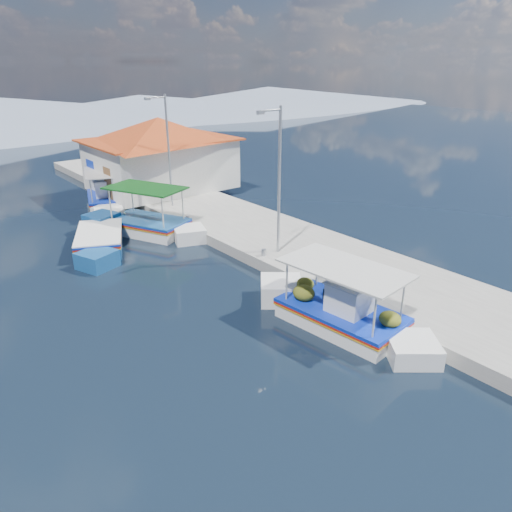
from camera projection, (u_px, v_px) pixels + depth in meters
ground at (217, 312)px, 16.43m from camera, size 160.00×160.00×0.00m
quay at (245, 227)px, 24.08m from camera, size 5.00×44.00×0.50m
bollards at (219, 232)px, 22.17m from camera, size 0.20×17.20×0.30m
main_caique at (339, 313)px, 15.44m from camera, size 2.53×7.14×2.36m
caique_green_canopy at (148, 225)px, 23.91m from camera, size 3.92×6.43×2.64m
caique_blue_hull at (99, 241)px, 22.04m from camera, size 3.77×6.09×1.19m
caique_far at (105, 199)px, 28.45m from camera, size 3.32×6.17×2.29m
harbor_building at (160, 152)px, 29.75m from camera, size 10.49×10.49×4.40m
lamp_post_near at (278, 174)px, 19.03m from camera, size 1.21×0.14×6.00m
lamp_post_far at (167, 146)px, 25.49m from camera, size 1.21×0.14×6.00m
mountain_ridge at (5, 113)px, 59.66m from camera, size 171.40×96.00×5.50m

